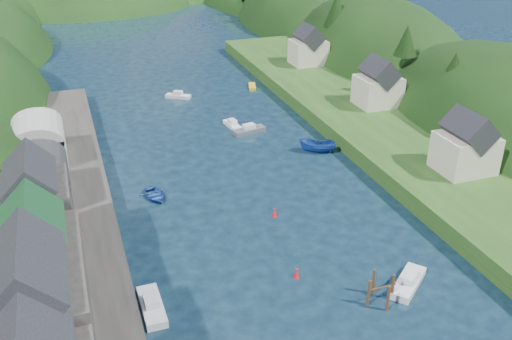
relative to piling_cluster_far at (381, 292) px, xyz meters
name	(u,v)px	position (x,y,z in m)	size (l,w,h in m)	color
ground	(212,135)	(-4.57, 45.55, -1.16)	(600.00, 600.00, 0.00)	black
hillside_right	(374,99)	(40.43, 70.55, -8.57)	(36.00, 245.56, 48.00)	black
far_hills	(124,33)	(-3.36, 169.56, -11.96)	(103.00, 68.00, 44.00)	black
hill_trees	(187,44)	(-4.35, 61.48, 9.89)	(91.68, 149.14, 12.97)	black
quay_left	(66,261)	(-28.57, 15.55, -0.16)	(12.00, 110.00, 2.00)	#2D2B28
quayside_buildings	(36,299)	(-30.57, 1.94, 5.93)	(8.00, 35.84, 12.90)	#2D2B28
boat_sheds	(38,155)	(-30.57, 34.55, 4.11)	(7.00, 21.00, 7.50)	#2D2D30
terrace_right	(379,131)	(20.43, 35.55, 0.04)	(16.00, 120.00, 2.40)	#234719
right_bank_cottages	(372,86)	(23.43, 43.88, 4.69)	(9.00, 59.24, 8.41)	beige
piling_cluster_far	(381,292)	(0.00, 0.00, 0.00)	(3.19, 2.98, 3.45)	#382314
channel_buoy_near	(297,273)	(-6.14, 6.29, -0.68)	(0.70, 0.70, 1.10)	red
channel_buoy_far	(275,213)	(-3.94, 18.38, -0.68)	(0.70, 0.70, 1.10)	red
moored_boats	(278,250)	(-6.55, 10.50, -0.43)	(34.00, 92.45, 2.49)	silver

